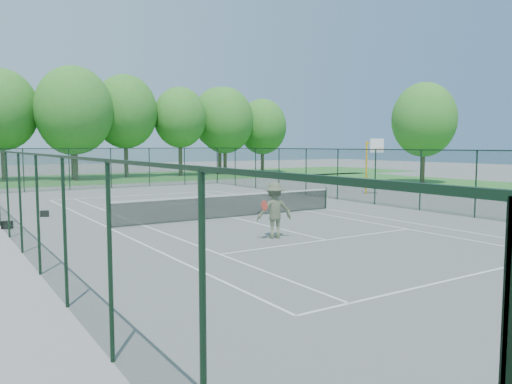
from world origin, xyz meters
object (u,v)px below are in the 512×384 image
Objects in this scene: tennis_net at (232,205)px; basketball_goal at (372,155)px; tennis_player at (274,210)px; sports_bag_a at (7,225)px.

basketball_goal is (12.93, 4.07, 1.99)m from tennis_net.
tennis_net is 5.29m from tennis_player.
tennis_net is 28.85× the size of sports_bag_a.
tennis_player reaches higher than sports_bag_a.
tennis_player is at bearing -103.78° from tennis_net.
basketball_goal reaches higher than tennis_player.
tennis_player reaches higher than tennis_net.
tennis_net is at bearing 11.96° from sports_bag_a.
tennis_net is 13.70m from basketball_goal.
basketball_goal is at bearing 30.28° from sports_bag_a.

